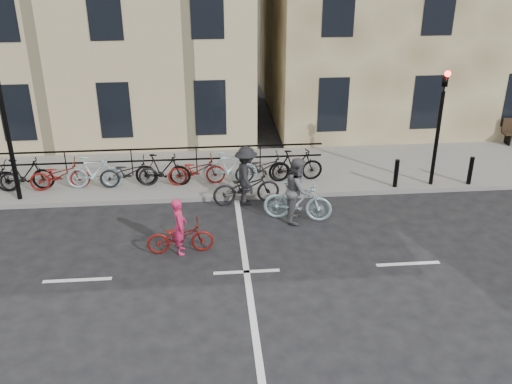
{
  "coord_description": "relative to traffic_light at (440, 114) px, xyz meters",
  "views": [
    {
      "loc": [
        -0.83,
        -11.63,
        7.52
      ],
      "look_at": [
        0.43,
        2.19,
        1.1
      ],
      "focal_mm": 40.0,
      "sensor_mm": 36.0,
      "label": 1
    }
  ],
  "objects": [
    {
      "name": "ground",
      "position": [
        -6.2,
        -4.34,
        -2.45
      ],
      "size": [
        120.0,
        120.0,
        0.0
      ],
      "primitive_type": "plane",
      "color": "black",
      "rests_on": "ground"
    },
    {
      "name": "cyclist_pink",
      "position": [
        -7.8,
        -3.25,
        -1.93
      ],
      "size": [
        1.71,
        0.66,
        1.5
      ],
      "rotation": [
        0.0,
        0.0,
        1.62
      ],
      "color": "maroon",
      "rests_on": "ground"
    },
    {
      "name": "sidewalk",
      "position": [
        -10.2,
        1.66,
        -2.38
      ],
      "size": [
        46.0,
        4.0,
        0.15
      ],
      "primitive_type": "cube",
      "color": "slate",
      "rests_on": "ground"
    },
    {
      "name": "bollard_east",
      "position": [
        -1.2,
        -0.09,
        -1.85
      ],
      "size": [
        0.14,
        0.14,
        0.9
      ],
      "primitive_type": "cylinder",
      "color": "black",
      "rests_on": "sidewalk"
    },
    {
      "name": "parked_bikes",
      "position": [
        -9.02,
        0.7,
        -1.81
      ],
      "size": [
        11.45,
        1.23,
        1.05
      ],
      "color": "black",
      "rests_on": "sidewalk"
    },
    {
      "name": "cyclist_grey",
      "position": [
        -4.56,
        -1.75,
        -1.7
      ],
      "size": [
        2.01,
        1.05,
        1.87
      ],
      "rotation": [
        0.0,
        0.0,
        1.32
      ],
      "color": "#93B8C0",
      "rests_on": "ground"
    },
    {
      "name": "cyclist_dark",
      "position": [
        -5.92,
        -0.57,
        -1.75
      ],
      "size": [
        2.1,
        1.24,
        1.8
      ],
      "rotation": [
        0.0,
        0.0,
        1.71
      ],
      "color": "black",
      "rests_on": "ground"
    },
    {
      "name": "bollard_west",
      "position": [
        1.2,
        -0.09,
        -1.85
      ],
      "size": [
        0.14,
        0.14,
        0.9
      ],
      "primitive_type": "cylinder",
      "color": "black",
      "rests_on": "sidewalk"
    },
    {
      "name": "traffic_light",
      "position": [
        0.0,
        0.0,
        0.0
      ],
      "size": [
        0.18,
        0.3,
        3.9
      ],
      "color": "black",
      "rests_on": "sidewalk"
    }
  ]
}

